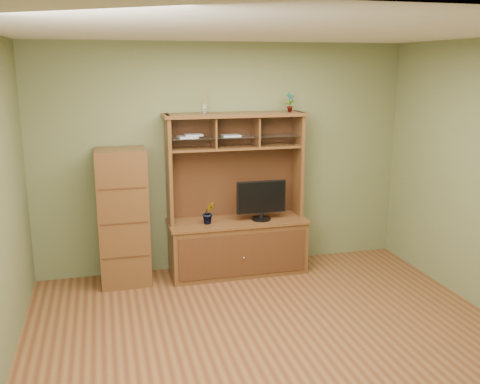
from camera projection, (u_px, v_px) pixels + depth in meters
name	position (u px, v px, depth m)	size (l,w,h in m)	color
room	(277.00, 196.00, 4.53)	(4.54, 4.04, 2.74)	#562D18
media_hutch	(237.00, 230.00, 6.37)	(1.66, 0.61, 1.90)	#462814
monitor	(261.00, 200.00, 6.27)	(0.59, 0.23, 0.47)	black
orchid_plant	(209.00, 213.00, 6.14)	(0.15, 0.12, 0.27)	#2B6121
top_plant	(290.00, 102.00, 6.26)	(0.12, 0.08, 0.22)	#3A6322
reed_diffuser	(204.00, 103.00, 6.01)	(0.06, 0.06, 0.30)	silver
magazines	(204.00, 136.00, 6.09)	(0.73, 0.19, 0.04)	#A1A0A5
side_cabinet	(123.00, 217.00, 5.99)	(0.55, 0.50, 1.54)	#462814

